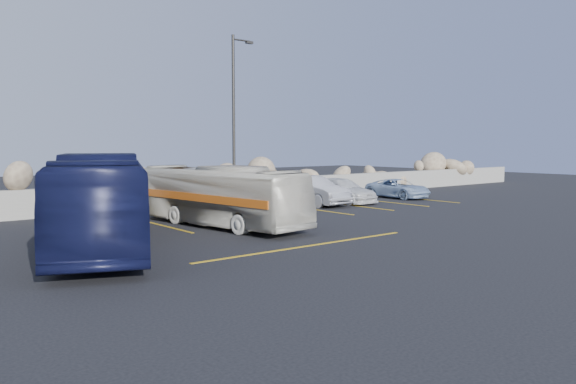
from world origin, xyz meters
TOP-DOWN VIEW (x-y plane):
  - ground at (0.00, 0.00)m, footprint 90.00×90.00m
  - seawall at (0.00, 12.00)m, footprint 60.00×0.40m
  - riprap_pile at (0.00, 13.20)m, footprint 54.00×2.80m
  - parking_lines at (4.64, 5.57)m, footprint 18.16×9.36m
  - lamppost at (2.56, 9.50)m, footprint 1.14×0.18m
  - vintage_bus at (-0.89, 5.43)m, footprint 2.84×8.24m
  - tour_coach at (-5.79, 4.06)m, footprint 5.97×10.08m
  - car_a at (2.15, 8.45)m, footprint 1.93×4.48m
  - car_b at (6.53, 8.63)m, footprint 1.57×4.38m
  - car_c at (8.56, 8.61)m, footprint 1.80×4.30m
  - car_d at (12.75, 8.30)m, footprint 1.81×3.84m

SIDE VIEW (x-z plane):
  - ground at x=0.00m, z-range 0.00..0.00m
  - parking_lines at x=4.64m, z-range 0.00..0.01m
  - car_d at x=12.75m, z-range 0.00..1.06m
  - seawall at x=0.00m, z-range 0.00..1.20m
  - car_c at x=8.56m, z-range 0.00..1.24m
  - car_b at x=6.53m, z-range 0.00..1.44m
  - car_a at x=2.15m, z-range 0.00..1.51m
  - vintage_bus at x=-0.89m, z-range 0.00..2.25m
  - riprap_pile at x=0.00m, z-range 0.00..2.60m
  - tour_coach at x=-5.79m, z-range 0.00..2.77m
  - lamppost at x=2.56m, z-range 0.30..8.30m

